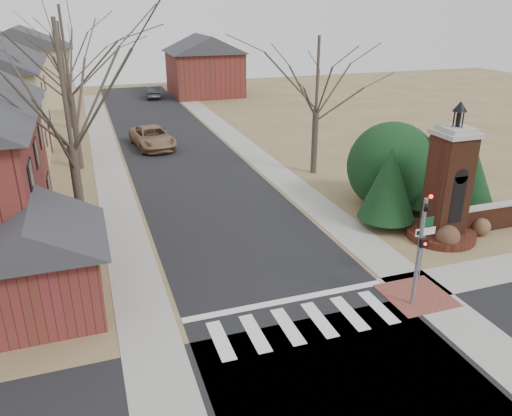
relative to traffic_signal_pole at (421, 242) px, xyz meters
name	(u,v)px	position (x,y,z in m)	size (l,w,h in m)	color
ground	(313,336)	(-4.30, -0.57, -2.59)	(120.00, 120.00, 0.00)	brown
main_street	(183,158)	(-4.30, 21.43, -2.58)	(8.00, 70.00, 0.01)	black
cross_street	(359,398)	(-4.30, -3.57, -2.58)	(120.00, 8.00, 0.01)	black
crosswalk_zone	(304,323)	(-4.30, 0.23, -2.58)	(8.00, 2.20, 0.02)	silver
stop_bar	(287,301)	(-4.30, 1.73, -2.58)	(8.00, 0.35, 0.02)	silver
sidewalk_right_main	(251,152)	(0.90, 21.43, -2.58)	(2.00, 60.00, 0.02)	gray
sidewalk_left	(109,165)	(-9.50, 21.43, -2.58)	(2.00, 60.00, 0.02)	gray
curb_apron	(417,296)	(0.50, 0.43, -2.57)	(2.40, 2.40, 0.02)	brown
traffic_signal_pole	(421,242)	(0.00, 0.00, 0.00)	(0.28, 0.41, 4.50)	slate
sign_post	(424,236)	(1.29, 1.41, -0.64)	(0.90, 0.07, 2.75)	slate
brick_gate_monument	(447,195)	(4.70, 4.42, -0.42)	(3.20, 3.20, 6.47)	#4C2516
garage_left	(36,257)	(-12.82, 3.92, -0.35)	(4.80, 4.80, 4.29)	maroon
house_distant_left	(22,65)	(-16.31, 47.42, 1.66)	(10.80, 8.80, 8.53)	tan
house_distant_right	(204,64)	(3.69, 47.42, 1.06)	(8.80, 8.80, 7.30)	maroon
evergreen_near	(389,183)	(2.90, 6.43, -0.29)	(2.80, 2.80, 4.10)	#473D33
evergreen_mid	(431,163)	(6.20, 7.63, 0.01)	(3.40, 3.40, 4.70)	#473D33
evergreen_far	(473,178)	(8.20, 6.63, -0.69)	(2.40, 2.40, 3.30)	#473D33
evergreen_mass	(392,163)	(4.70, 8.93, -0.19)	(4.80, 4.80, 4.80)	black
bare_tree_0	(62,76)	(-11.30, 8.43, 5.11)	(8.05, 8.05, 11.15)	#473D33
bare_tree_1	(64,44)	(-11.30, 21.43, 5.44)	(8.40, 8.40, 11.64)	#473D33
bare_tree_2	(61,46)	(-11.80, 34.43, 4.44)	(7.35, 7.35, 10.19)	#473D33
bare_tree_3	(318,68)	(3.20, 15.43, 4.10)	(7.00, 7.00, 9.70)	#473D33
pickup_truck	(152,137)	(-5.90, 25.16, -1.79)	(2.63, 5.70, 1.58)	#916D4F
distant_car	(153,92)	(-2.70, 47.23, -1.89)	(1.48, 4.24, 1.40)	#2C2E33
dry_shrub_left	(448,237)	(4.30, 3.47, -2.06)	(1.06, 1.06, 1.06)	#513625
dry_shrub_right	(481,227)	(6.70, 4.03, -2.16)	(0.85, 0.85, 0.85)	brown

